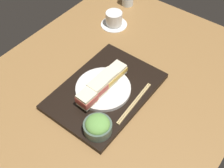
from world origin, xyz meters
The scene contains 10 objects.
ground_plane centered at (0.00, 0.00, -1.50)cm, with size 140.00×100.00×3.00cm, color olive.
serving_tray centered at (0.69, -0.50, 1.08)cm, with size 45.03×31.44×2.15cm, color black.
sandwich_plate centered at (-0.31, 0.04, 2.91)cm, with size 21.93×21.93×1.52cm, color silver.
sandwich_nearmost centered at (-9.64, 0.24, 6.26)cm, with size 6.83×6.10×5.17cm.
sandwich_inner_near centered at (-3.42, 0.11, 6.44)cm, with size 6.91×5.90×5.53cm.
sandwich_inner_far centered at (2.80, -0.03, 6.37)cm, with size 6.88×6.07×5.40cm.
sandwich_farmost centered at (9.01, -0.16, 5.87)cm, with size 6.98×6.07×4.40cm.
salad_bowl centered at (-15.72, -10.12, 4.98)cm, with size 10.21×10.21×6.22cm.
chopsticks_pair centered at (1.87, -13.71, 2.50)cm, with size 22.99×2.48×0.70cm.
coffee_cup centered at (37.97, 23.44, 3.28)cm, with size 13.17×13.17×7.20cm.
Camera 1 is at (-56.65, -47.76, 91.18)cm, focal length 46.81 mm.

